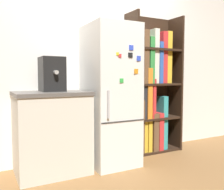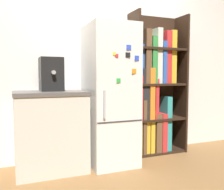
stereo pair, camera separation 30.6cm
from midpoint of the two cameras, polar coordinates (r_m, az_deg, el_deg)
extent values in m
plane|color=olive|center=(3.08, -2.24, -15.95)|extent=(16.00, 16.00, 0.00)
cube|color=white|center=(3.34, -5.88, 8.25)|extent=(8.00, 0.05, 2.60)
cube|color=white|center=(3.02, -3.37, -0.06)|extent=(0.55, 0.64, 1.68)
cube|color=#333333|center=(2.77, -0.57, -6.06)|extent=(0.54, 0.01, 0.01)
cube|color=#B2B2B7|center=(2.65, -4.17, -2.18)|extent=(0.02, 0.02, 0.30)
cube|color=green|center=(2.71, -1.00, 3.32)|extent=(0.05, 0.01, 0.05)
cube|color=blue|center=(2.79, 1.25, 10.79)|extent=(0.06, 0.01, 0.05)
cube|color=yellow|center=(2.70, -2.01, 9.42)|extent=(0.03, 0.01, 0.03)
cube|color=red|center=(2.71, -1.44, 9.00)|extent=(0.04, 0.01, 0.04)
cube|color=blue|center=(2.83, 3.05, 8.37)|extent=(0.06, 0.02, 0.06)
cube|color=orange|center=(2.81, 2.45, 5.44)|extent=(0.06, 0.02, 0.06)
cube|color=black|center=(2.78, 1.05, 9.12)|extent=(0.05, 0.01, 0.05)
cube|color=black|center=(3.33, 1.84, 2.38)|extent=(0.03, 0.34, 1.91)
cube|color=black|center=(3.76, 11.84, 2.49)|extent=(0.03, 0.34, 1.91)
cube|color=black|center=(3.66, 5.75, 2.52)|extent=(0.78, 0.03, 1.91)
cube|color=black|center=(3.69, 7.01, -12.35)|extent=(0.72, 0.31, 0.03)
cube|color=black|center=(3.58, 7.08, -5.23)|extent=(0.72, 0.31, 0.03)
cube|color=black|center=(3.54, 7.14, 2.45)|extent=(0.72, 0.31, 0.03)
cube|color=black|center=(3.55, 7.21, 10.18)|extent=(0.72, 0.31, 0.03)
cube|color=gold|center=(3.41, 2.56, -6.71)|extent=(0.05, 0.25, 0.77)
cube|color=brown|center=(3.46, 3.34, -6.98)|extent=(0.05, 0.28, 0.72)
cube|color=gold|center=(3.50, 4.23, -7.60)|extent=(0.05, 0.24, 0.64)
cube|color=gold|center=(3.53, 5.25, -7.96)|extent=(0.06, 0.24, 0.58)
cube|color=brown|center=(3.59, 6.39, -8.22)|extent=(0.09, 0.29, 0.52)
cube|color=red|center=(3.64, 7.58, -8.06)|extent=(0.08, 0.28, 0.53)
cube|color=teal|center=(3.66, 8.76, -6.16)|extent=(0.08, 0.22, 0.76)
cube|color=red|center=(3.37, 2.59, -0.50)|extent=(0.05, 0.26, 0.59)
cube|color=#262628|center=(3.41, 3.61, 0.30)|extent=(0.09, 0.28, 0.68)
cube|color=orange|center=(3.45, 4.94, 0.40)|extent=(0.07, 0.28, 0.68)
cube|color=red|center=(3.50, 5.89, -0.73)|extent=(0.05, 0.29, 0.54)
cube|color=#2D59B2|center=(3.37, 2.79, 6.98)|extent=(0.08, 0.22, 0.51)
cube|color=brown|center=(3.42, 4.17, 8.61)|extent=(0.08, 0.27, 0.71)
cube|color=#338C3F|center=(3.46, 5.52, 7.82)|extent=(0.07, 0.26, 0.62)
cube|color=silver|center=(3.52, 6.58, 8.69)|extent=(0.07, 0.26, 0.74)
cube|color=#2D59B2|center=(3.55, 7.62, 7.27)|extent=(0.06, 0.26, 0.57)
cube|color=red|center=(3.60, 8.57, 8.38)|extent=(0.08, 0.24, 0.71)
cube|color=gold|center=(3.67, 9.61, 8.39)|extent=(0.08, 0.23, 0.73)
cylinder|color=black|center=(3.67, 9.58, 11.61)|extent=(0.10, 0.10, 0.18)
cube|color=beige|center=(2.89, -16.63, -8.59)|extent=(0.76, 0.58, 0.86)
cube|color=#5B5651|center=(2.83, -16.81, 0.34)|extent=(0.78, 0.60, 0.04)
cube|color=black|center=(2.88, -16.58, 4.57)|extent=(0.25, 0.28, 0.38)
cylinder|color=#A5A39E|center=(2.71, -15.88, 5.02)|extent=(0.04, 0.06, 0.04)
camera|label=1|loc=(0.15, -92.86, -0.21)|focal=40.00mm
camera|label=2|loc=(0.15, 87.14, 0.21)|focal=40.00mm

